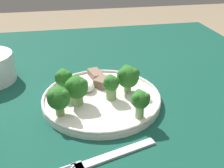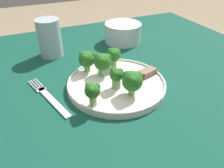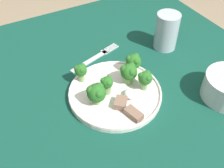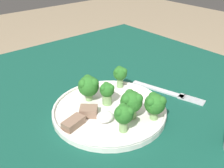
{
  "view_description": "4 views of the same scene",
  "coord_description": "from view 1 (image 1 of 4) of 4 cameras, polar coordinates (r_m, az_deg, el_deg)",
  "views": [
    {
      "loc": [
        -0.49,
        0.07,
        1.02
      ],
      "look_at": [
        0.0,
        -0.03,
        0.74
      ],
      "focal_mm": 42.0,
      "sensor_mm": 36.0,
      "label": 1
    },
    {
      "loc": [
        -0.22,
        -0.42,
        1.03
      ],
      "look_at": [
        -0.04,
        -0.02,
        0.74
      ],
      "focal_mm": 35.0,
      "sensor_mm": 36.0,
      "label": 2
    },
    {
      "loc": [
        0.4,
        -0.24,
        1.24
      ],
      "look_at": [
        -0.04,
        0.0,
        0.74
      ],
      "focal_mm": 42.0,
      "sensor_mm": 36.0,
      "label": 3
    },
    {
      "loc": [
        0.29,
        0.37,
        1.05
      ],
      "look_at": [
        -0.05,
        -0.02,
        0.77
      ],
      "focal_mm": 42.0,
      "sensor_mm": 36.0,
      "label": 4
    }
  ],
  "objects": [
    {
      "name": "meat_slice_middle_slice",
      "position": [
        0.64,
        -3.89,
        2.07
      ],
      "size": [
        0.05,
        0.04,
        0.02
      ],
      "color": "#846651",
      "rests_on": "dinner_plate"
    },
    {
      "name": "broccoli_floret_center_back",
      "position": [
        0.56,
        -10.47,
        1.24
      ],
      "size": [
        0.04,
        0.04,
        0.06
      ],
      "color": "#7FA866",
      "rests_on": "dinner_plate"
    },
    {
      "name": "broccoli_floret_center_left",
      "position": [
        0.48,
        6.18,
        -3.58
      ],
      "size": [
        0.04,
        0.03,
        0.06
      ],
      "color": "#7FA866",
      "rests_on": "dinner_plate"
    },
    {
      "name": "meat_slice_front_slice",
      "position": [
        0.6,
        -2.0,
        0.41
      ],
      "size": [
        0.05,
        0.05,
        0.02
      ],
      "color": "#846651",
      "rests_on": "dinner_plate"
    },
    {
      "name": "broccoli_floret_back_left",
      "position": [
        0.5,
        -11.55,
        -2.99
      ],
      "size": [
        0.04,
        0.04,
        0.06
      ],
      "color": "#7FA866",
      "rests_on": "dinner_plate"
    },
    {
      "name": "dinner_plate",
      "position": [
        0.56,
        -1.86,
        -3.07
      ],
      "size": [
        0.25,
        0.25,
        0.02
      ],
      "color": "white",
      "rests_on": "table"
    },
    {
      "name": "broccoli_floret_near_rim_left",
      "position": [
        0.54,
        -0.18,
        -0.16
      ],
      "size": [
        0.03,
        0.03,
        0.05
      ],
      "color": "#7FA866",
      "rests_on": "dinner_plate"
    },
    {
      "name": "fork",
      "position": [
        0.43,
        -1.59,
        -15.93
      ],
      "size": [
        0.07,
        0.19,
        0.0
      ],
      "color": "silver",
      "rests_on": "table"
    },
    {
      "name": "broccoli_floret_mid_cluster",
      "position": [
        0.56,
        3.49,
        1.69
      ],
      "size": [
        0.05,
        0.05,
        0.06
      ],
      "color": "#7FA866",
      "rests_on": "dinner_plate"
    },
    {
      "name": "sauce_dollop",
      "position": [
        0.58,
        -5.47,
        -0.53
      ],
      "size": [
        0.04,
        0.03,
        0.02
      ],
      "color": "white",
      "rests_on": "dinner_plate"
    },
    {
      "name": "table",
      "position": [
        0.64,
        -2.4,
        -10.35
      ],
      "size": [
        1.06,
        1.01,
        0.71
      ],
      "color": "#114738",
      "rests_on": "ground_plane"
    },
    {
      "name": "broccoli_floret_front_left",
      "position": [
        0.52,
        -7.72,
        -0.77
      ],
      "size": [
        0.05,
        0.05,
        0.06
      ],
      "color": "#7FA866",
      "rests_on": "dinner_plate"
    }
  ]
}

